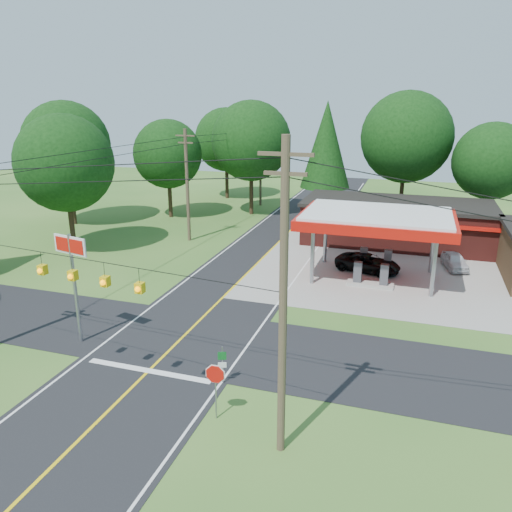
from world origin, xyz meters
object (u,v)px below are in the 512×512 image
(gas_canopy, at_px, (377,221))
(sedan_car, at_px, (455,261))
(octagonal_stop_sign, at_px, (215,379))
(suv_car, at_px, (368,263))
(big_stop_sign, at_px, (72,265))

(gas_canopy, bearing_deg, sedan_car, 34.75)
(gas_canopy, xyz_separation_m, octagonal_stop_sign, (-4.50, -19.01, -2.41))
(gas_canopy, height_order, sedan_car, gas_canopy)
(gas_canopy, distance_m, suv_car, 3.85)
(suv_car, bearing_deg, gas_canopy, -145.38)
(suv_car, height_order, big_stop_sign, big_stop_sign)
(sedan_car, relative_size, big_stop_sign, 0.59)
(sedan_car, height_order, octagonal_stop_sign, octagonal_stop_sign)
(gas_canopy, xyz_separation_m, sedan_car, (5.77, 4.00, -3.67))
(sedan_car, bearing_deg, gas_canopy, -158.96)
(suv_car, height_order, octagonal_stop_sign, octagonal_stop_sign)
(suv_car, xyz_separation_m, big_stop_sign, (-13.50, -16.26, 3.71))
(big_stop_sign, bearing_deg, gas_canopy, 46.99)
(gas_canopy, xyz_separation_m, big_stop_sign, (-14.00, -15.01, 0.10))
(sedan_car, relative_size, octagonal_stop_sign, 1.42)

